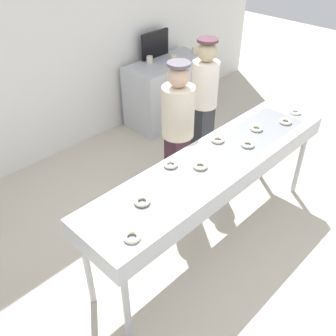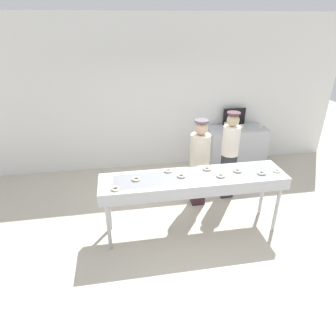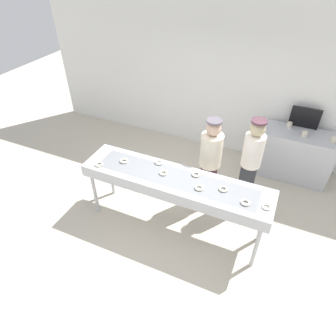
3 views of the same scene
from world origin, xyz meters
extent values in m
plane|color=beige|center=(0.00, 0.00, 0.00)|extent=(16.00, 16.00, 0.00)
cube|color=white|center=(0.00, 2.57, 1.62)|extent=(8.00, 0.12, 3.24)
cube|color=#B7BABF|center=(0.00, 0.00, 0.91)|extent=(2.81, 0.65, 0.18)
cube|color=slate|center=(0.00, 0.00, 0.96)|extent=(2.39, 0.46, 0.08)
cylinder|color=#B7BABF|center=(-1.31, -0.25, 0.41)|extent=(0.06, 0.06, 0.81)
cylinder|color=#B7BABF|center=(1.31, -0.25, 0.41)|extent=(0.06, 0.06, 0.81)
cylinder|color=#B7BABF|center=(-1.31, 0.25, 0.41)|extent=(0.06, 0.06, 0.81)
cylinder|color=#B7BABF|center=(1.31, 0.25, 0.41)|extent=(0.06, 0.06, 0.81)
torus|color=#F3E6C3|center=(-0.86, 0.03, 1.01)|extent=(0.15, 0.15, 0.03)
torus|color=#FCF0CA|center=(-1.16, -0.19, 1.01)|extent=(0.14, 0.14, 0.03)
torus|color=#F3E5C7|center=(0.26, 0.18, 1.01)|extent=(0.17, 0.17, 0.03)
torus|color=#FCF2CD|center=(-0.19, 0.02, 1.01)|extent=(0.17, 0.17, 0.03)
torus|color=white|center=(-0.35, 0.22, 1.01)|extent=(0.15, 0.15, 0.03)
torus|color=#F0EFCA|center=(0.39, -0.08, 1.01)|extent=(0.15, 0.15, 0.03)
torus|color=white|center=(1.30, -0.07, 1.01)|extent=(0.13, 0.13, 0.03)
torus|color=#EEE5C5|center=(0.70, 0.03, 1.01)|extent=(0.14, 0.14, 0.03)
torus|color=silver|center=(1.03, -0.10, 1.01)|extent=(0.17, 0.17, 0.03)
cube|color=#3A202A|center=(0.30, 0.74, 0.41)|extent=(0.24, 0.18, 0.81)
cylinder|color=beige|center=(0.30, 0.74, 1.09)|extent=(0.35, 0.35, 0.55)
sphere|color=tan|center=(0.30, 0.74, 1.48)|extent=(0.22, 0.22, 0.22)
cylinder|color=#564F58|center=(0.30, 0.74, 1.61)|extent=(0.24, 0.24, 0.03)
cube|color=#282B2F|center=(0.91, 0.89, 0.45)|extent=(0.24, 0.18, 0.89)
cylinder|color=silver|center=(0.91, 0.89, 1.16)|extent=(0.31, 0.31, 0.54)
sphere|color=tan|center=(0.91, 0.89, 1.54)|extent=(0.22, 0.22, 0.22)
cylinder|color=#4D2E39|center=(0.91, 0.89, 1.66)|extent=(0.23, 0.23, 0.03)
cube|color=#B7BABF|center=(1.55, 2.12, 0.47)|extent=(1.30, 0.62, 0.93)
cylinder|color=beige|center=(2.08, 2.06, 0.98)|extent=(0.09, 0.09, 0.10)
cylinder|color=beige|center=(1.33, 2.27, 0.98)|extent=(0.09, 0.09, 0.10)
cylinder|color=beige|center=(1.61, 2.06, 0.98)|extent=(0.09, 0.09, 0.10)
cube|color=black|center=(1.55, 2.38, 1.12)|extent=(0.51, 0.04, 0.38)
camera|label=1|loc=(-2.30, -1.66, 2.95)|focal=40.73mm
camera|label=2|loc=(-1.04, -3.71, 3.08)|focal=31.22mm
camera|label=3|loc=(1.22, -2.99, 3.71)|focal=31.54mm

